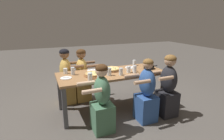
# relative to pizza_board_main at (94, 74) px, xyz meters

# --- Properties ---
(ground_plane) EXTENTS (18.00, 18.00, 0.00)m
(ground_plane) POSITION_rel_pizza_board_main_xyz_m (0.38, 0.04, -0.78)
(ground_plane) COLOR #514C47
(ground_plane) RESTS_ON ground
(dining_table) EXTENTS (2.05, 0.81, 0.75)m
(dining_table) POSITION_rel_pizza_board_main_xyz_m (0.38, 0.04, -0.11)
(dining_table) COLOR #996B42
(dining_table) RESTS_ON ground
(pizza_board_main) EXTENTS (0.36, 0.36, 0.05)m
(pizza_board_main) POSITION_rel_pizza_board_main_xyz_m (0.00, 0.00, 0.00)
(pizza_board_main) COLOR brown
(pizza_board_main) RESTS_ON dining_table
(pizza_board_second) EXTENTS (0.37, 0.37, 0.05)m
(pizza_board_second) POSITION_rel_pizza_board_main_xyz_m (0.43, 0.19, 0.00)
(pizza_board_second) COLOR brown
(pizza_board_second) RESTS_ON dining_table
(skillet_bowl) EXTENTS (0.31, 0.22, 0.13)m
(skillet_bowl) POSITION_rel_pizza_board_main_xyz_m (1.19, 0.01, 0.03)
(skillet_bowl) COLOR black
(skillet_bowl) RESTS_ON dining_table
(empty_plate_a) EXTENTS (0.20, 0.20, 0.02)m
(empty_plate_a) POSITION_rel_pizza_board_main_xyz_m (0.06, 0.31, -0.02)
(empty_plate_a) COLOR white
(empty_plate_a) RESTS_ON dining_table
(empty_plate_b) EXTENTS (0.22, 0.22, 0.02)m
(empty_plate_b) POSITION_rel_pizza_board_main_xyz_m (0.87, 0.22, -0.02)
(empty_plate_b) COLOR white
(empty_plate_b) RESTS_ON dining_table
(empty_plate_c) EXTENTS (0.19, 0.19, 0.02)m
(empty_plate_c) POSITION_rel_pizza_board_main_xyz_m (-0.49, 0.03, -0.02)
(empty_plate_c) COLOR white
(empty_plate_c) RESTS_ON dining_table
(cocktail_glass_blue) EXTENTS (0.07, 0.07, 0.11)m
(cocktail_glass_blue) POSITION_rel_pizza_board_main_xyz_m (0.81, -0.04, 0.01)
(cocktail_glass_blue) COLOR silver
(cocktail_glass_blue) RESTS_ON dining_table
(drinking_glass_a) EXTENTS (0.08, 0.08, 0.13)m
(drinking_glass_a) POSITION_rel_pizza_board_main_xyz_m (-0.13, -0.22, 0.04)
(drinking_glass_a) COLOR silver
(drinking_glass_a) RESTS_ON dining_table
(drinking_glass_b) EXTENTS (0.07, 0.07, 0.10)m
(drinking_glass_b) POSITION_rel_pizza_board_main_xyz_m (-0.46, 0.32, 0.02)
(drinking_glass_b) COLOR silver
(drinking_glass_b) RESTS_ON dining_table
(drinking_glass_c) EXTENTS (0.07, 0.07, 0.14)m
(drinking_glass_c) POSITION_rel_pizza_board_main_xyz_m (-0.34, 0.19, 0.04)
(drinking_glass_c) COLOR silver
(drinking_glass_c) RESTS_ON dining_table
(drinking_glass_d) EXTENTS (0.08, 0.08, 0.15)m
(drinking_glass_d) POSITION_rel_pizza_board_main_xyz_m (0.03, -0.24, 0.05)
(drinking_glass_d) COLOR silver
(drinking_glass_d) RESTS_ON dining_table
(drinking_glass_e) EXTENTS (0.07, 0.07, 0.13)m
(drinking_glass_e) POSITION_rel_pizza_board_main_xyz_m (1.03, 0.35, 0.03)
(drinking_glass_e) COLOR silver
(drinking_glass_e) RESTS_ON dining_table
(drinking_glass_f) EXTENTS (0.07, 0.07, 0.11)m
(drinking_glass_f) POSITION_rel_pizza_board_main_xyz_m (1.33, 0.30, 0.03)
(drinking_glass_f) COLOR silver
(drinking_glass_f) RESTS_ON dining_table
(drinking_glass_g) EXTENTS (0.07, 0.07, 0.14)m
(drinking_glass_g) POSITION_rel_pizza_board_main_xyz_m (0.76, -0.15, 0.04)
(drinking_glass_g) COLOR silver
(drinking_glass_g) RESTS_ON dining_table
(drinking_glass_h) EXTENTS (0.07, 0.07, 0.13)m
(drinking_glass_h) POSITION_rel_pizza_board_main_xyz_m (0.46, -0.17, 0.03)
(drinking_glass_h) COLOR silver
(drinking_glass_h) RESTS_ON dining_table
(drinking_glass_i) EXTENTS (0.08, 0.08, 0.15)m
(drinking_glass_i) POSITION_rel_pizza_board_main_xyz_m (0.26, -0.11, 0.05)
(drinking_glass_i) COLOR silver
(drinking_glass_i) RESTS_ON dining_table
(drinking_glass_j) EXTENTS (0.08, 0.08, 0.13)m
(drinking_glass_j) POSITION_rel_pizza_board_main_xyz_m (0.67, -0.08, 0.03)
(drinking_glass_j) COLOR silver
(drinking_glass_j) RESTS_ON dining_table
(diner_near_midright) EXTENTS (0.51, 0.40, 1.12)m
(diner_near_midright) POSITION_rel_pizza_board_main_xyz_m (0.76, -0.58, -0.28)
(diner_near_midright) COLOR #2D5193
(diner_near_midright) RESTS_ON ground
(diner_near_right) EXTENTS (0.51, 0.40, 1.15)m
(diner_near_right) POSITION_rel_pizza_board_main_xyz_m (1.21, -0.58, -0.25)
(diner_near_right) COLOR #232328
(diner_near_right) RESTS_ON ground
(diner_near_midleft) EXTENTS (0.51, 0.40, 1.10)m
(diner_near_midleft) POSITION_rel_pizza_board_main_xyz_m (-0.05, -0.58, -0.28)
(diner_near_midleft) COLOR #477556
(diner_near_midleft) RESTS_ON ground
(diner_far_midleft) EXTENTS (0.51, 0.40, 1.15)m
(diner_far_midleft) POSITION_rel_pizza_board_main_xyz_m (-0.06, 0.67, -0.25)
(diner_far_midleft) COLOR gold
(diner_far_midleft) RESTS_ON ground
(diner_far_left) EXTENTS (0.51, 0.40, 1.17)m
(diner_far_left) POSITION_rel_pizza_board_main_xyz_m (-0.41, 0.67, -0.24)
(diner_far_left) COLOR gold
(diner_far_left) RESTS_ON ground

